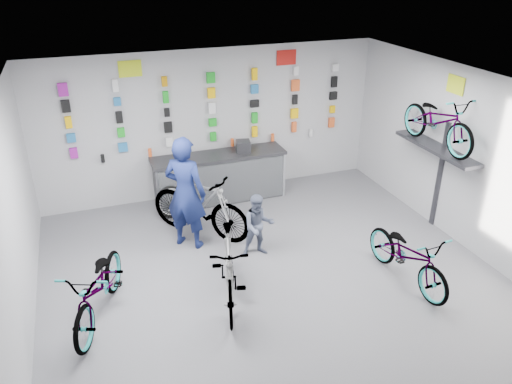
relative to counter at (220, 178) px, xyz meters
name	(u,v)px	position (x,y,z in m)	size (l,w,h in m)	color
floor	(287,300)	(0.00, -3.54, -0.49)	(8.00, 8.00, 0.00)	#535459
ceiling	(294,102)	(0.00, -3.54, 2.51)	(8.00, 8.00, 0.00)	white
wall_back	(212,124)	(0.00, 0.46, 1.01)	(7.00, 7.00, 0.00)	#BCBCBE
wall_left	(7,261)	(-3.50, -3.54, 1.01)	(8.00, 8.00, 0.00)	#BCBCBE
wall_right	(496,175)	(3.50, -3.54, 1.01)	(8.00, 8.00, 0.00)	#BCBCBE
counter	(220,178)	(0.00, 0.00, 0.00)	(2.70, 0.66, 1.00)	black
merch_wall	(210,110)	(-0.05, 0.39, 1.32)	(5.57, 0.08, 1.57)	#991693
wall_bracket	(437,152)	(3.33, -2.34, 0.98)	(0.39, 1.90, 2.00)	#333338
sign_left	(130,69)	(-1.50, 0.44, 2.23)	(0.42, 0.02, 0.30)	#CBE01C
sign_right	(286,58)	(1.60, 0.44, 2.23)	(0.42, 0.02, 0.30)	red
sign_side	(456,85)	(3.48, -2.34, 2.16)	(0.02, 0.40, 0.30)	#CBE01C
bike_left	(99,288)	(-2.58, -2.99, 0.01)	(0.66, 1.90, 1.00)	gray
bike_center	(229,269)	(-0.80, -3.23, 0.06)	(0.52, 1.83, 1.10)	gray
bike_right	(408,255)	(1.92, -3.70, -0.02)	(0.62, 1.79, 0.94)	gray
bike_service	(200,205)	(-0.73, -1.24, 0.11)	(0.56, 2.00, 1.20)	gray
bike_wall	(438,121)	(3.25, -2.34, 1.57)	(0.63, 1.80, 0.95)	gray
clerk	(186,193)	(-1.01, -1.49, 0.51)	(0.73, 0.48, 2.00)	navy
customer	(258,226)	(0.03, -2.21, 0.07)	(0.54, 0.42, 1.11)	#525A73
spare_wheel	(171,202)	(-1.08, -0.37, -0.18)	(0.67, 0.39, 0.64)	black
register	(243,146)	(0.52, 0.01, 0.62)	(0.28, 0.30, 0.22)	black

